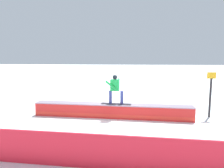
% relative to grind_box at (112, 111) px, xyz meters
% --- Properties ---
extents(ground_plane, '(120.00, 120.00, 0.00)m').
position_rel_grind_box_xyz_m(ground_plane, '(0.00, 0.00, -0.30)').
color(ground_plane, white).
extents(grind_box, '(7.51, 1.01, 0.66)m').
position_rel_grind_box_xyz_m(grind_box, '(0.00, 0.00, 0.00)').
color(grind_box, red).
rests_on(grind_box, ground_plane).
extents(snowboarder, '(1.44, 0.44, 1.39)m').
position_rel_grind_box_xyz_m(snowboarder, '(-0.16, 0.01, 1.11)').
color(snowboarder, black).
rests_on(snowboarder, grind_box).
extents(safety_fence, '(10.58, 0.61, 0.94)m').
position_rel_grind_box_xyz_m(safety_fence, '(0.00, 4.60, 0.17)').
color(safety_fence, red).
rests_on(safety_fence, ground_plane).
extents(trail_marker, '(0.40, 0.10, 2.16)m').
position_rel_grind_box_xyz_m(trail_marker, '(-4.64, -0.49, 0.85)').
color(trail_marker, '#262628').
rests_on(trail_marker, ground_plane).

